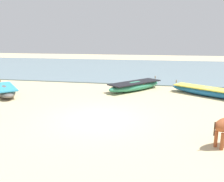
# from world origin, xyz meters

# --- Properties ---
(ground) EXTENTS (80.00, 80.00, 0.00)m
(ground) POSITION_xyz_m (0.00, 0.00, 0.00)
(ground) COLOR #CCB789
(sea_water) EXTENTS (60.00, 20.00, 0.08)m
(sea_water) POSITION_xyz_m (0.00, 17.86, 0.04)
(sea_water) COLOR slate
(sea_water) RESTS_ON ground
(fishing_boat_1) EXTENTS (3.31, 3.44, 0.76)m
(fishing_boat_1) POSITION_xyz_m (-6.78, 3.14, 0.30)
(fishing_boat_1) COLOR #5B5651
(fishing_boat_1) RESTS_ON ground
(fishing_boat_2) EXTENTS (3.71, 4.13, 0.77)m
(fishing_boat_2) POSITION_xyz_m (0.94, 6.09, 0.31)
(fishing_boat_2) COLOR #338C66
(fishing_boat_2) RESTS_ON ground
(fishing_boat_5) EXTENTS (4.63, 3.55, 0.70)m
(fishing_boat_5) POSITION_xyz_m (5.50, 5.34, 0.27)
(fishing_boat_5) COLOR #1E669E
(fishing_boat_5) RESTS_ON ground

